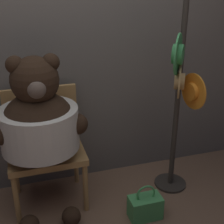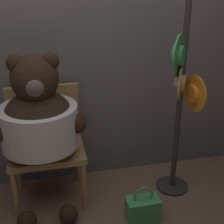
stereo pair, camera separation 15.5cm
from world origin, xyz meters
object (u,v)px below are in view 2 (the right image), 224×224
at_px(hat_display_rack, 181,103).
at_px(handbag_on_ground, 143,208).
at_px(teddy_bear, 39,122).
at_px(chair, 46,139).

xyz_separation_m(hat_display_rack, handbag_on_ground, (-0.35, -0.23, -0.74)).
bearing_deg(teddy_bear, handbag_on_ground, -25.25).
bearing_deg(handbag_on_ground, hat_display_rack, 33.47).
relative_size(teddy_bear, hat_display_rack, 0.79).
bearing_deg(handbag_on_ground, teddy_bear, 154.75).
bearing_deg(chair, handbag_on_ground, -35.85).
bearing_deg(chair, hat_display_rack, -14.19).
height_order(teddy_bear, hat_display_rack, hat_display_rack).
height_order(teddy_bear, handbag_on_ground, teddy_bear).
relative_size(chair, handbag_on_ground, 3.17).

